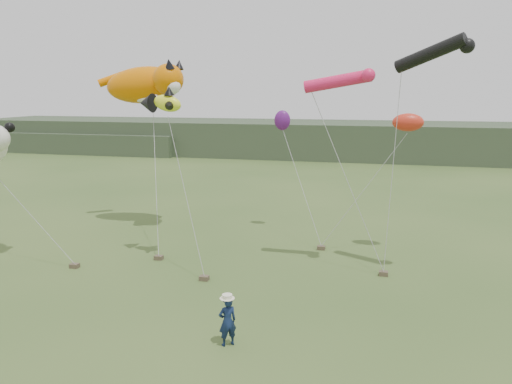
# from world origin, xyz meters

# --- Properties ---
(ground) EXTENTS (120.00, 120.00, 0.00)m
(ground) POSITION_xyz_m (0.00, 0.00, 0.00)
(ground) COLOR #385123
(ground) RESTS_ON ground
(headland) EXTENTS (90.00, 13.00, 4.00)m
(headland) POSITION_xyz_m (-3.11, 44.69, 1.92)
(headland) COLOR #2D3D28
(headland) RESTS_ON ground
(festival_attendant) EXTENTS (0.67, 0.64, 1.54)m
(festival_attendant) POSITION_xyz_m (1.74, -1.88, 0.77)
(festival_attendant) COLOR #111F42
(festival_attendant) RESTS_ON ground
(sandbag_anchors) EXTENTS (13.49, 5.48, 0.19)m
(sandbag_anchors) POSITION_xyz_m (-0.27, 4.87, 0.09)
(sandbag_anchors) COLOR brown
(sandbag_anchors) RESTS_ON ground
(cat_kite) EXTENTS (5.80, 3.10, 2.49)m
(cat_kite) POSITION_xyz_m (-6.35, 10.37, 7.95)
(cat_kite) COLOR #D76A00
(cat_kite) RESTS_ON ground
(fish_kite) EXTENTS (2.26, 1.48, 1.17)m
(fish_kite) POSITION_xyz_m (-3.45, 5.22, 7.10)
(fish_kite) COLOR #EAF425
(fish_kite) RESTS_ON ground
(tube_kites) EXTENTS (6.53, 1.80, 2.24)m
(tube_kites) POSITION_xyz_m (6.19, 5.97, 8.55)
(tube_kites) COLOR black
(tube_kites) RESTS_ON ground
(misc_kites) EXTENTS (7.52, 3.31, 1.08)m
(misc_kites) POSITION_xyz_m (4.87, 9.80, 6.13)
(misc_kites) COLOR red
(misc_kites) RESTS_ON ground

